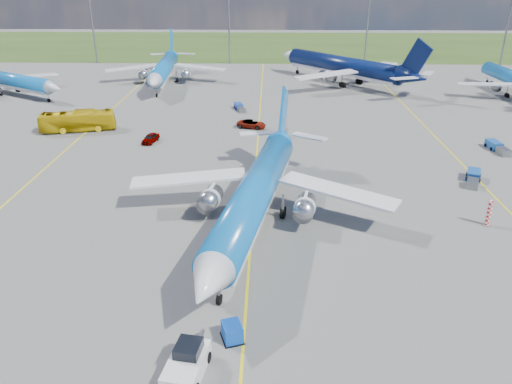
{
  "coord_description": "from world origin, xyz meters",
  "views": [
    {
      "loc": [
        1.73,
        -41.54,
        25.95
      ],
      "look_at": [
        0.47,
        7.37,
        4.0
      ],
      "focal_mm": 35.0,
      "sensor_mm": 36.0,
      "label": 1
    }
  ],
  "objects_px": {
    "bg_jet_nw": "(16,95)",
    "bg_jet_ne": "(511,95)",
    "bg_jet_nnw": "(165,84)",
    "baggage_tug_e": "(497,147)",
    "service_car_a": "(150,138)",
    "pushback_tug": "(187,363)",
    "service_car_b": "(252,124)",
    "bg_jet_n": "(341,84)",
    "uld_container": "(232,332)",
    "warning_post": "(489,213)",
    "main_airliner": "(255,226)",
    "baggage_tug_c": "(240,107)",
    "apron_bus": "(78,121)",
    "baggage_tug_w": "(473,178)",
    "service_car_c": "(280,136)"
  },
  "relations": [
    {
      "from": "service_car_a",
      "to": "baggage_tug_e",
      "type": "distance_m",
      "value": 54.92
    },
    {
      "from": "bg_jet_n",
      "to": "service_car_b",
      "type": "bearing_deg",
      "value": 21.47
    },
    {
      "from": "warning_post",
      "to": "main_airliner",
      "type": "xyz_separation_m",
      "value": [
        -25.64,
        -0.9,
        -1.5
      ]
    },
    {
      "from": "bg_jet_n",
      "to": "baggage_tug_e",
      "type": "bearing_deg",
      "value": 69.94
    },
    {
      "from": "warning_post",
      "to": "main_airliner",
      "type": "relative_size",
      "value": 0.07
    },
    {
      "from": "service_car_a",
      "to": "baggage_tug_e",
      "type": "bearing_deg",
      "value": 9.35
    },
    {
      "from": "service_car_a",
      "to": "baggage_tug_w",
      "type": "xyz_separation_m",
      "value": [
        46.49,
        -15.38,
        -0.14
      ]
    },
    {
      "from": "uld_container",
      "to": "apron_bus",
      "type": "bearing_deg",
      "value": 101.38
    },
    {
      "from": "pushback_tug",
      "to": "apron_bus",
      "type": "height_order",
      "value": "apron_bus"
    },
    {
      "from": "pushback_tug",
      "to": "service_car_b",
      "type": "distance_m",
      "value": 59.22
    },
    {
      "from": "bg_jet_nw",
      "to": "baggage_tug_w",
      "type": "distance_m",
      "value": 96.79
    },
    {
      "from": "uld_container",
      "to": "bg_jet_nw",
      "type": "bearing_deg",
      "value": 105.74
    },
    {
      "from": "bg_jet_nnw",
      "to": "uld_container",
      "type": "bearing_deg",
      "value": -79.55
    },
    {
      "from": "service_car_c",
      "to": "baggage_tug_w",
      "type": "height_order",
      "value": "service_car_c"
    },
    {
      "from": "uld_container",
      "to": "warning_post",
      "type": "bearing_deg",
      "value": 17.13
    },
    {
      "from": "bg_jet_n",
      "to": "apron_bus",
      "type": "height_order",
      "value": "bg_jet_n"
    },
    {
      "from": "pushback_tug",
      "to": "service_car_c",
      "type": "distance_m",
      "value": 52.92
    },
    {
      "from": "bg_jet_nw",
      "to": "bg_jet_ne",
      "type": "relative_size",
      "value": 0.95
    },
    {
      "from": "uld_container",
      "to": "service_car_a",
      "type": "xyz_separation_m",
      "value": [
        -16.6,
        47.01,
        0.04
      ]
    },
    {
      "from": "warning_post",
      "to": "service_car_b",
      "type": "distance_m",
      "value": 45.36
    },
    {
      "from": "bg_jet_ne",
      "to": "uld_container",
      "type": "distance_m",
      "value": 100.46
    },
    {
      "from": "bg_jet_n",
      "to": "baggage_tug_e",
      "type": "xyz_separation_m",
      "value": [
        17.79,
        -49.4,
        0.58
      ]
    },
    {
      "from": "service_car_a",
      "to": "pushback_tug",
      "type": "bearing_deg",
      "value": -62.68
    },
    {
      "from": "bg_jet_nw",
      "to": "service_car_a",
      "type": "bearing_deg",
      "value": -99.54
    },
    {
      "from": "pushback_tug",
      "to": "baggage_tug_w",
      "type": "bearing_deg",
      "value": 56.54
    },
    {
      "from": "main_airliner",
      "to": "bg_jet_ne",
      "type": "bearing_deg",
      "value": 59.46
    },
    {
      "from": "bg_jet_n",
      "to": "baggage_tug_c",
      "type": "height_order",
      "value": "bg_jet_n"
    },
    {
      "from": "bg_jet_nnw",
      "to": "bg_jet_n",
      "type": "xyz_separation_m",
      "value": [
        43.41,
        1.74,
        0.0
      ]
    },
    {
      "from": "baggage_tug_c",
      "to": "warning_post",
      "type": "bearing_deg",
      "value": -72.98
    },
    {
      "from": "service_car_b",
      "to": "baggage_tug_w",
      "type": "height_order",
      "value": "service_car_b"
    },
    {
      "from": "service_car_b",
      "to": "baggage_tug_c",
      "type": "xyz_separation_m",
      "value": [
        -2.84,
        12.3,
        -0.2
      ]
    },
    {
      "from": "warning_post",
      "to": "main_airliner",
      "type": "distance_m",
      "value": 25.7
    },
    {
      "from": "uld_container",
      "to": "baggage_tug_c",
      "type": "bearing_deg",
      "value": 74.13
    },
    {
      "from": "bg_jet_nw",
      "to": "bg_jet_ne",
      "type": "distance_m",
      "value": 111.58
    },
    {
      "from": "bg_jet_nw",
      "to": "pushback_tug",
      "type": "bearing_deg",
      "value": -117.07
    },
    {
      "from": "bg_jet_nw",
      "to": "pushback_tug",
      "type": "relative_size",
      "value": 5.46
    },
    {
      "from": "bg_jet_nnw",
      "to": "baggage_tug_c",
      "type": "relative_size",
      "value": 8.15
    },
    {
      "from": "bg_jet_ne",
      "to": "baggage_tug_c",
      "type": "xyz_separation_m",
      "value": [
        -60.5,
        -14.66,
        0.52
      ]
    },
    {
      "from": "bg_jet_nw",
      "to": "pushback_tug",
      "type": "height_order",
      "value": "bg_jet_nw"
    },
    {
      "from": "main_airliner",
      "to": "pushback_tug",
      "type": "xyz_separation_m",
      "value": [
        -4.13,
        -22.03,
        0.87
      ]
    },
    {
      "from": "pushback_tug",
      "to": "service_car_c",
      "type": "xyz_separation_m",
      "value": [
        7.4,
        52.4,
        -0.16
      ]
    },
    {
      "from": "warning_post",
      "to": "apron_bus",
      "type": "bearing_deg",
      "value": 149.63
    },
    {
      "from": "baggage_tug_w",
      "to": "service_car_c",
      "type": "bearing_deg",
      "value": 168.17
    },
    {
      "from": "bg_jet_n",
      "to": "baggage_tug_e",
      "type": "height_order",
      "value": "bg_jet_n"
    },
    {
      "from": "bg_jet_ne",
      "to": "baggage_tug_w",
      "type": "relative_size",
      "value": 6.56
    },
    {
      "from": "bg_jet_nw",
      "to": "service_car_b",
      "type": "distance_m",
      "value": 58.93
    },
    {
      "from": "bg_jet_ne",
      "to": "pushback_tug",
      "type": "height_order",
      "value": "bg_jet_ne"
    },
    {
      "from": "pushback_tug",
      "to": "apron_bus",
      "type": "xyz_separation_m",
      "value": [
        -27.67,
        56.59,
        0.91
      ]
    },
    {
      "from": "bg_jet_nnw",
      "to": "baggage_tug_e",
      "type": "distance_m",
      "value": 77.58
    },
    {
      "from": "warning_post",
      "to": "uld_container",
      "type": "relative_size",
      "value": 1.75
    }
  ]
}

